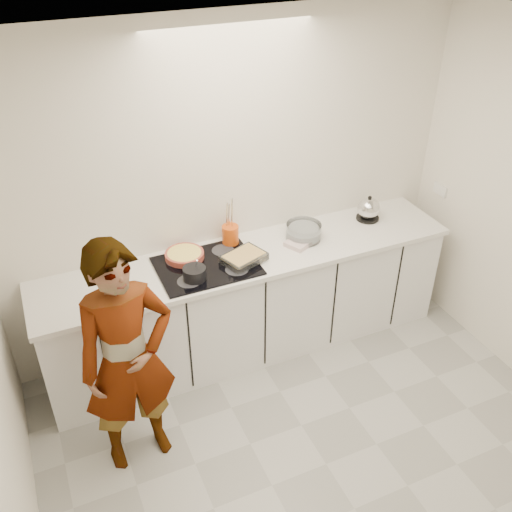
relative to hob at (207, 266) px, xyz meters
name	(u,v)px	position (x,y,z in m)	size (l,w,h in m)	color
floor	(326,464)	(0.35, -1.26, -0.92)	(3.60, 3.20, 0.00)	#B2B2AC
ceiling	(368,70)	(0.35, -1.26, 1.68)	(3.60, 3.20, 0.00)	white
wall_back	(233,191)	(0.35, 0.34, 0.38)	(3.60, 0.00, 2.60)	white
base_cabinets	(250,304)	(0.35, 0.02, -0.48)	(3.20, 0.58, 0.87)	white
countertop	(250,257)	(0.35, 0.02, -0.03)	(3.24, 0.64, 0.04)	white
hob	(207,266)	(0.00, 0.00, 0.00)	(0.72, 0.54, 0.01)	black
tart_dish	(184,255)	(-0.12, 0.16, 0.03)	(0.32, 0.32, 0.05)	#A94435
saucepan	(195,273)	(-0.13, -0.13, 0.05)	(0.19, 0.19, 0.16)	black
baking_dish	(244,257)	(0.27, -0.06, 0.04)	(0.36, 0.31, 0.06)	silver
mixing_bowl	(304,232)	(0.83, 0.06, 0.05)	(0.35, 0.35, 0.13)	silver
tea_towel	(300,242)	(0.77, 0.00, 0.01)	(0.22, 0.16, 0.04)	white
kettle	(369,209)	(1.46, 0.12, 0.08)	(0.23, 0.23, 0.22)	black
utensil_crock	(230,235)	(0.27, 0.22, 0.07)	(0.13, 0.13, 0.16)	#DE5110
cook	(128,360)	(-0.74, -0.64, -0.09)	(0.60, 0.40, 1.66)	white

